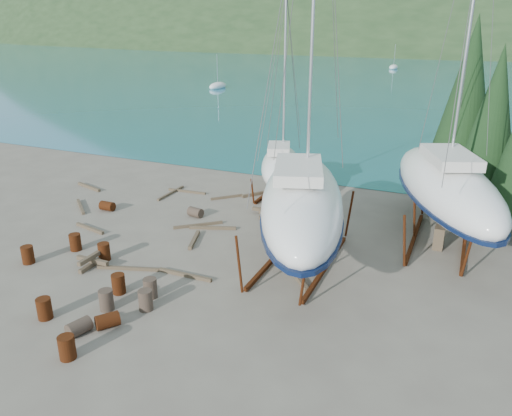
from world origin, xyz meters
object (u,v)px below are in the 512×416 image
at_px(small_sailboat_shore, 281,166).
at_px(large_sailboat_near, 302,201).
at_px(large_sailboat_far, 447,186).
at_px(worker, 291,224).

bearing_deg(small_sailboat_shore, large_sailboat_near, -82.96).
bearing_deg(large_sailboat_far, small_sailboat_shore, 138.06).
xyz_separation_m(small_sailboat_shore, worker, (3.06, -6.43, -1.21)).
xyz_separation_m(large_sailboat_far, worker, (-7.39, -2.63, -2.29)).
height_order(large_sailboat_near, worker, large_sailboat_near).
height_order(large_sailboat_far, worker, large_sailboat_far).
distance_m(large_sailboat_near, small_sailboat_shore, 10.08).
height_order(large_sailboat_near, small_sailboat_shore, large_sailboat_near).
bearing_deg(large_sailboat_near, worker, 100.17).
bearing_deg(large_sailboat_near, large_sailboat_far, 22.25).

